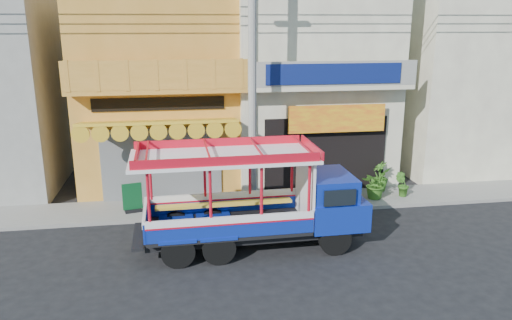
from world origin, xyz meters
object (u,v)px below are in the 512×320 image
(utility_pole, at_px, (257,63))
(potted_plant_c, at_px, (380,176))
(green_sign, at_px, (133,200))
(songthaew_truck, at_px, (269,198))
(potted_plant_b, at_px, (402,184))
(potted_plant_a, at_px, (375,184))

(utility_pole, bearing_deg, potted_plant_c, 14.76)
(utility_pole, xyz_separation_m, green_sign, (-4.13, 0.47, -4.50))
(green_sign, bearing_deg, songthaew_truck, -37.06)
(utility_pole, distance_m, potted_plant_b, 7.06)
(utility_pole, relative_size, green_sign, 28.25)
(songthaew_truck, height_order, potted_plant_a, songthaew_truck)
(utility_pole, height_order, potted_plant_c, utility_pole)
(green_sign, height_order, potted_plant_b, green_sign)
(utility_pole, distance_m, potted_plant_c, 6.66)
(utility_pole, relative_size, potted_plant_b, 31.66)
(potted_plant_a, height_order, potted_plant_b, potted_plant_a)
(utility_pole, relative_size, songthaew_truck, 4.31)
(green_sign, relative_size, potted_plant_c, 0.88)
(utility_pole, relative_size, potted_plant_a, 25.92)
(songthaew_truck, relative_size, potted_plant_b, 7.35)
(utility_pole, bearing_deg, potted_plant_b, 5.75)
(potted_plant_a, xyz_separation_m, potted_plant_b, (1.05, 0.04, -0.10))
(utility_pole, distance_m, songthaew_truck, 4.42)
(green_sign, xyz_separation_m, potted_plant_a, (8.52, 0.04, 0.12))
(utility_pole, distance_m, green_sign, 6.12)
(songthaew_truck, distance_m, potted_plant_c, 6.33)
(songthaew_truck, distance_m, green_sign, 5.16)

